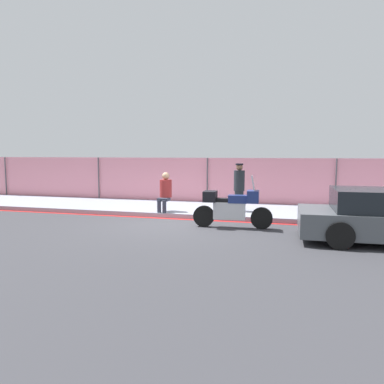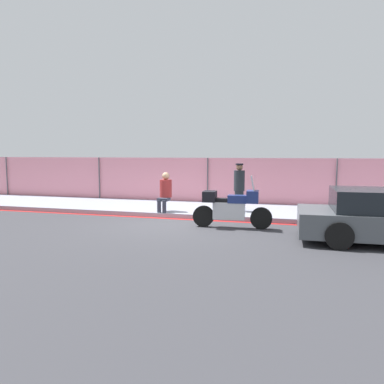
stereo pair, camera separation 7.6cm
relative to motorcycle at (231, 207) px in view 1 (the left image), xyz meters
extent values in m
plane|color=#38383D|center=(-1.67, 0.08, -0.60)|extent=(120.00, 120.00, 0.00)
cube|color=#8E93A3|center=(-1.67, 2.62, -0.53)|extent=(36.11, 3.20, 0.15)
cube|color=red|center=(-1.67, 0.93, -0.60)|extent=(36.11, 0.18, 0.01)
cube|color=pink|center=(-1.67, 4.31, 0.36)|extent=(34.31, 0.08, 1.92)
cylinder|color=#4C4C51|center=(-11.39, 4.21, 0.36)|extent=(0.05, 0.05, 1.92)
cylinder|color=#4C4C51|center=(-6.53, 4.21, 0.36)|extent=(0.05, 0.05, 1.92)
cylinder|color=#4C4C51|center=(-1.67, 4.21, 0.36)|extent=(0.05, 0.05, 1.92)
cylinder|color=#4C4C51|center=(3.19, 4.21, 0.36)|extent=(0.05, 0.05, 1.92)
cylinder|color=black|center=(0.85, 0.05, -0.30)|extent=(0.62, 0.17, 0.61)
cylinder|color=black|center=(-0.79, -0.05, -0.30)|extent=(0.62, 0.17, 0.61)
cube|color=silver|center=(-0.06, 0.00, -0.11)|extent=(0.92, 0.33, 0.49)
cube|color=navy|center=(0.17, 0.01, 0.22)|extent=(0.54, 0.34, 0.22)
cube|color=black|center=(-0.15, -0.01, 0.18)|extent=(0.61, 0.31, 0.10)
cube|color=navy|center=(0.60, 0.03, 0.30)|extent=(0.35, 0.49, 0.34)
cube|color=silver|center=(0.60, 0.03, 0.68)|extent=(0.13, 0.43, 0.42)
cube|color=black|center=(-0.61, -0.03, 0.28)|extent=(0.39, 0.52, 0.30)
cylinder|color=#1E2328|center=(-0.09, 2.17, -0.11)|extent=(0.30, 0.30, 0.69)
cylinder|color=#1E2328|center=(-0.09, 2.17, 0.58)|extent=(0.37, 0.37, 0.69)
sphere|color=brown|center=(-0.09, 2.17, 1.04)|extent=(0.23, 0.23, 0.23)
cylinder|color=black|center=(-0.09, 2.17, 1.14)|extent=(0.26, 0.26, 0.05)
cylinder|color=#2D3342|center=(-2.60, 1.13, -0.25)|extent=(0.13, 0.13, 0.42)
cylinder|color=#2D3342|center=(-2.42, 1.13, -0.25)|extent=(0.13, 0.13, 0.42)
cube|color=#2D3342|center=(-2.51, 1.34, -0.04)|extent=(0.35, 0.42, 0.10)
cylinder|color=maroon|center=(-2.51, 1.55, 0.31)|extent=(0.41, 0.41, 0.59)
sphere|color=tan|center=(-2.51, 1.55, 0.74)|extent=(0.25, 0.25, 0.25)
cylinder|color=black|center=(2.66, 0.05, -0.29)|extent=(0.62, 0.23, 0.62)
cylinder|color=black|center=(2.70, -1.74, -0.29)|extent=(0.62, 0.23, 0.62)
camera|label=1|loc=(1.67, -10.43, 1.53)|focal=35.00mm
camera|label=2|loc=(1.74, -10.41, 1.53)|focal=35.00mm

